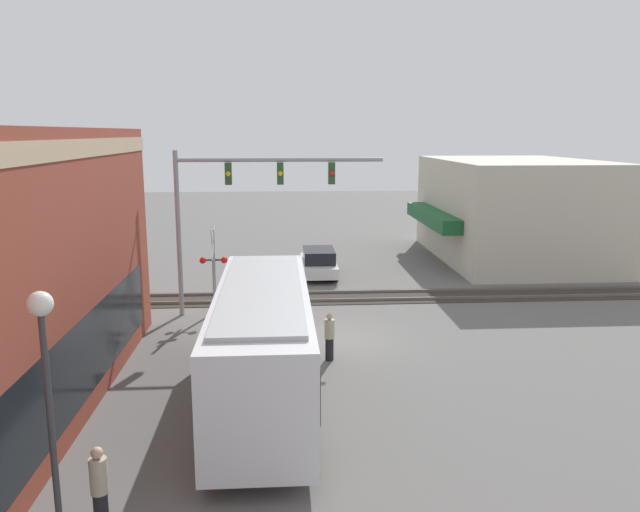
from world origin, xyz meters
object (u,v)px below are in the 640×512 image
at_px(pedestrian_by_lamp, 100,489).
at_px(city_bus, 263,339).
at_px(crossing_signal, 214,260).
at_px(parked_car_white, 319,263).
at_px(streetlamp, 49,403).
at_px(pedestrian_near_bus, 329,337).

bearing_deg(pedestrian_by_lamp, city_bus, -27.26).
xyz_separation_m(crossing_signal, parked_car_white, (6.72, -4.89, -1.61)).
distance_m(city_bus, parked_car_white, 16.19).
relative_size(streetlamp, parked_car_white, 1.07).
bearing_deg(pedestrian_near_bus, city_bus, 146.10).
bearing_deg(parked_car_white, pedestrian_near_bus, 177.96).
bearing_deg(city_bus, pedestrian_near_bus, -33.90).
height_order(city_bus, pedestrian_by_lamp, city_bus).
bearing_deg(parked_car_white, pedestrian_by_lamp, 165.58).
xyz_separation_m(city_bus, crossing_signal, (9.22, 2.29, 0.42)).
relative_size(crossing_signal, pedestrian_near_bus, 2.32).
relative_size(parked_car_white, pedestrian_near_bus, 2.83).
distance_m(streetlamp, parked_car_white, 23.26).
height_order(streetlamp, parked_car_white, streetlamp).
relative_size(crossing_signal, pedestrian_by_lamp, 2.13).
xyz_separation_m(streetlamp, pedestrian_near_bus, (9.57, -5.70, -2.13)).
distance_m(streetlamp, pedestrian_near_bus, 11.34).
distance_m(streetlamp, pedestrian_by_lamp, 2.21).
xyz_separation_m(city_bus, pedestrian_near_bus, (3.19, -2.15, -1.04)).
bearing_deg(parked_car_white, streetlamp, 164.57).
bearing_deg(crossing_signal, parked_car_white, -36.05).
bearing_deg(streetlamp, city_bus, -29.16).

